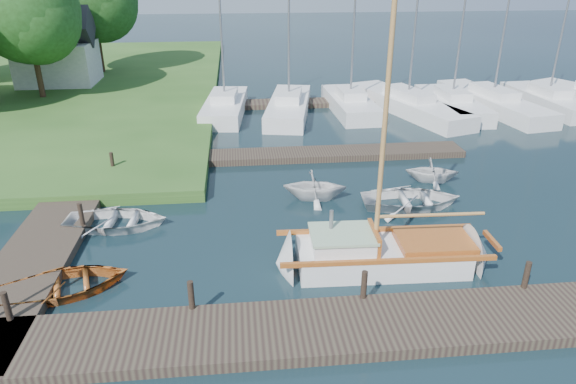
{
  "coord_description": "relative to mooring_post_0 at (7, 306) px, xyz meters",
  "views": [
    {
      "loc": [
        -1.65,
        -16.03,
        8.48
      ],
      "look_at": [
        0.0,
        0.0,
        1.2
      ],
      "focal_mm": 32.0,
      "sensor_mm": 36.0,
      "label": 1
    }
  ],
  "objects": [
    {
      "name": "tender_b",
      "position": [
        8.73,
        6.89,
        -0.06
      ],
      "size": [
        2.74,
        2.46,
        1.28
      ],
      "primitive_type": "imported",
      "rotation": [
        0.0,
        0.0,
        1.41
      ],
      "color": "silver",
      "rests_on": "ground"
    },
    {
      "name": "marina_boat_5",
      "position": [
        21.67,
        18.8,
        -0.13
      ],
      "size": [
        3.69,
        9.85,
        11.25
      ],
      "rotation": [
        0.0,
        0.0,
        1.73
      ],
      "color": "silver",
      "rests_on": "ground"
    },
    {
      "name": "mooring_post_0",
      "position": [
        0.0,
        0.0,
        0.0
      ],
      "size": [
        0.16,
        0.16,
        0.8
      ],
      "primitive_type": "cylinder",
      "color": "black",
      "rests_on": "near_dock"
    },
    {
      "name": "mooring_post_1",
      "position": [
        4.5,
        0.0,
        0.0
      ],
      "size": [
        0.16,
        0.16,
        0.8
      ],
      "primitive_type": "cylinder",
      "color": "black",
      "rests_on": "near_dock"
    },
    {
      "name": "ground",
      "position": [
        7.5,
        5.0,
        -0.7
      ],
      "size": [
        160.0,
        160.0,
        0.0
      ],
      "primitive_type": "plane",
      "color": "black",
      "rests_on": "ground"
    },
    {
      "name": "marina_boat_0",
      "position": [
        5.17,
        19.39,
        -0.12
      ],
      "size": [
        2.91,
        7.35,
        11.73
      ],
      "rotation": [
        0.0,
        0.0,
        1.47
      ],
      "color": "silver",
      "rests_on": "ground"
    },
    {
      "name": "near_dock",
      "position": [
        7.5,
        -1.0,
        -0.55
      ],
      "size": [
        18.0,
        2.2,
        0.3
      ],
      "primitive_type": "cube",
      "color": "#30231E",
      "rests_on": "ground"
    },
    {
      "name": "mooring_post_2",
      "position": [
        9.0,
        0.0,
        0.0
      ],
      "size": [
        0.16,
        0.16,
        0.8
      ],
      "primitive_type": "cylinder",
      "color": "black",
      "rests_on": "near_dock"
    },
    {
      "name": "dinghy",
      "position": [
        0.88,
        1.51,
        -0.34
      ],
      "size": [
        3.99,
        3.33,
        0.71
      ],
      "primitive_type": "imported",
      "rotation": [
        0.0,
        0.0,
        1.86
      ],
      "color": "#893814",
      "rests_on": "ground"
    },
    {
      "name": "marina_boat_6",
      "position": [
        25.3,
        18.78,
        -0.12
      ],
      "size": [
        2.68,
        7.67,
        11.16
      ],
      "rotation": [
        0.0,
        0.0,
        1.63
      ],
      "color": "silver",
      "rests_on": "ground"
    },
    {
      "name": "pontoon",
      "position": [
        17.5,
        21.0,
        -0.55
      ],
      "size": [
        30.0,
        1.6,
        0.3
      ],
      "primitive_type": "cube",
      "color": "#30231E",
      "rests_on": "ground"
    },
    {
      "name": "left_dock",
      "position": [
        -0.5,
        7.0,
        -0.55
      ],
      "size": [
        2.2,
        18.0,
        0.3
      ],
      "primitive_type": "cube",
      "color": "#30231E",
      "rests_on": "ground"
    },
    {
      "name": "mooring_post_3",
      "position": [
        13.5,
        0.0,
        0.0
      ],
      "size": [
        0.16,
        0.16,
        0.8
      ],
      "primitive_type": "cylinder",
      "color": "black",
      "rests_on": "near_dock"
    },
    {
      "name": "marina_boat_3",
      "position": [
        16.26,
        18.78,
        -0.14
      ],
      "size": [
        5.2,
        10.25,
        10.73
      ],
      "rotation": [
        0.0,
        0.0,
        1.88
      ],
      "color": "silver",
      "rests_on": "ground"
    },
    {
      "name": "mooring_post_5",
      "position": [
        0.5,
        10.0,
        0.0
      ],
      "size": [
        0.16,
        0.16,
        0.8
      ],
      "primitive_type": "cylinder",
      "color": "black",
      "rests_on": "left_dock"
    },
    {
      "name": "far_dock",
      "position": [
        9.5,
        11.5,
        -0.55
      ],
      "size": [
        14.0,
        1.6,
        0.3
      ],
      "primitive_type": "cube",
      "color": "#30231E",
      "rests_on": "ground"
    },
    {
      "name": "tree_3",
      "position": [
        -6.5,
        23.05,
        5.11
      ],
      "size": [
        6.41,
        6.38,
        8.74
      ],
      "color": "#332114",
      "rests_on": "shore"
    },
    {
      "name": "marina_boat_1",
      "position": [
        8.99,
        19.0,
        -0.14
      ],
      "size": [
        3.66,
        8.36,
        10.11
      ],
      "rotation": [
        0.0,
        0.0,
        1.38
      ],
      "color": "silver",
      "rests_on": "ground"
    },
    {
      "name": "house_c",
      "position": [
        -6.5,
        27.0,
        1.88
      ],
      "size": [
        5.25,
        4.0,
        5.28
      ],
      "color": "beige",
      "rests_on": "shore"
    },
    {
      "name": "marina_boat_2",
      "position": [
        12.8,
        19.3,
        -0.12
      ],
      "size": [
        2.42,
        7.13,
        10.81
      ],
      "rotation": [
        0.0,
        0.0,
        1.6
      ],
      "color": "silver",
      "rests_on": "ground"
    },
    {
      "name": "mooring_post_4",
      "position": [
        0.5,
        5.0,
        0.0
      ],
      "size": [
        0.16,
        0.16,
        0.8
      ],
      "primitive_type": "cylinder",
      "color": "black",
      "rests_on": "left_dock"
    },
    {
      "name": "sailboat",
      "position": [
        10.17,
        1.92,
        -0.36
      ],
      "size": [
        7.21,
        2.2,
        9.83
      ],
      "rotation": [
        0.0,
        0.0,
        -0.03
      ],
      "color": "silver",
      "rests_on": "ground"
    },
    {
      "name": "tender_c",
      "position": [
        12.27,
        5.87,
        -0.32
      ],
      "size": [
        3.84,
        2.84,
        0.77
      ],
      "primitive_type": "imported",
      "rotation": [
        0.0,
        0.0,
        1.52
      ],
      "color": "silver",
      "rests_on": "ground"
    },
    {
      "name": "tender_a",
      "position": [
        1.53,
        5.31,
        -0.34
      ],
      "size": [
        3.67,
        2.76,
        0.72
      ],
      "primitive_type": "imported",
      "rotation": [
        0.0,
        0.0,
        1.49
      ],
      "color": "silver",
      "rests_on": "ground"
    },
    {
      "name": "marina_boat_4",
      "position": [
        18.95,
        18.54,
        -0.12
      ],
      "size": [
        2.25,
        7.47,
        11.5
      ],
      "rotation": [
        0.0,
        0.0,
        1.58
      ],
      "color": "silver",
      "rests_on": "ground"
    },
    {
      "name": "tender_d",
      "position": [
        13.88,
        8.12,
        -0.13
      ],
      "size": [
        2.5,
        2.28,
        1.13
      ],
      "primitive_type": "imported",
      "rotation": [
        0.0,
        0.0,
        1.35
      ],
      "color": "silver",
      "rests_on": "ground"
    }
  ]
}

